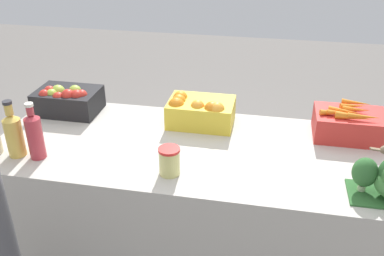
% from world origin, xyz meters
% --- Properties ---
extents(market_table, '(1.95, 0.81, 0.86)m').
position_xyz_m(market_table, '(0.00, 0.00, 0.43)').
color(market_table, '#B7B2A8').
rests_on(market_table, ground_plane).
extents(apple_crate, '(0.34, 0.24, 0.16)m').
position_xyz_m(apple_crate, '(-0.76, 0.24, 0.93)').
color(apple_crate, black).
rests_on(apple_crate, market_table).
extents(orange_crate, '(0.34, 0.24, 0.16)m').
position_xyz_m(orange_crate, '(-0.01, 0.24, 0.93)').
color(orange_crate, gold).
rests_on(orange_crate, market_table).
extents(carrot_crate, '(0.34, 0.24, 0.17)m').
position_xyz_m(carrot_crate, '(0.75, 0.25, 0.93)').
color(carrot_crate, red).
rests_on(carrot_crate, market_table).
extents(juice_bottle_golden, '(0.08, 0.08, 0.28)m').
position_xyz_m(juice_bottle_golden, '(-0.79, -0.24, 0.97)').
color(juice_bottle_golden, gold).
rests_on(juice_bottle_golden, market_table).
extents(juice_bottle_ruby, '(0.07, 0.07, 0.27)m').
position_xyz_m(juice_bottle_ruby, '(-0.68, -0.24, 0.97)').
color(juice_bottle_ruby, '#B2333D').
rests_on(juice_bottle_ruby, market_table).
extents(pickle_jar, '(0.09, 0.09, 0.13)m').
position_xyz_m(pickle_jar, '(-0.05, -0.25, 0.92)').
color(pickle_jar, '#D1CC75').
rests_on(pickle_jar, market_table).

